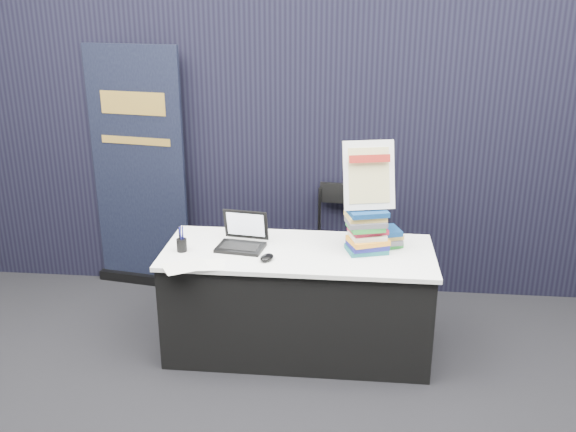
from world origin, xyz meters
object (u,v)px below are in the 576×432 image
Objects in this scene: display_table at (298,300)px; book_stack_short at (383,237)px; stacking_chair at (344,241)px; pullup_banner at (140,184)px; laptop at (241,239)px; info_sign at (369,176)px; book_stack_tall at (367,231)px.

display_table is 0.72m from book_stack_short.
stacking_chair is (-0.27, 0.63, -0.29)m from book_stack_short.
book_stack_short is 0.14× the size of pullup_banner.
laptop is at bearing -173.94° from book_stack_short.
info_sign is 2.07m from pullup_banner.
info_sign is at bearing -16.48° from pullup_banner.
book_stack_short is at bearing -13.66° from pullup_banner.
book_stack_short reaches higher than display_table.
book_stack_short is (0.95, 0.10, 0.01)m from laptop.
info_sign is at bearing -71.03° from stacking_chair.
laptop is 0.73× the size of info_sign.
book_stack_tall is (0.45, 0.03, 0.52)m from display_table.
pullup_banner is at bearing 140.98° from info_sign.
info_sign is 1.02m from stacking_chair.
laptop reaches higher than book_stack_short.
laptop reaches higher than stacking_chair.
laptop is 0.17× the size of pullup_banner.
book_stack_short is at bearing -60.64° from stacking_chair.
display_table is at bearing -25.08° from pullup_banner.
stacking_chair is (1.68, -0.19, -0.36)m from pullup_banner.
info_sign is 0.23× the size of pullup_banner.
book_stack_tall is at bearing -17.25° from pullup_banner.
laptop is 1.36m from pullup_banner.
laptop is at bearing 169.42° from info_sign.
laptop is at bearing -179.34° from book_stack_tall.
display_table is 0.83m from stacking_chair.
book_stack_short is at bearing 13.98° from laptop.
book_stack_short is 0.46m from info_sign.
book_stack_short is 0.75m from stacking_chair.
laptop is 1.15× the size of book_stack_tall.
book_stack_tall is at bearing -71.54° from stacking_chair.
book_stack_tall reaches higher than laptop.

